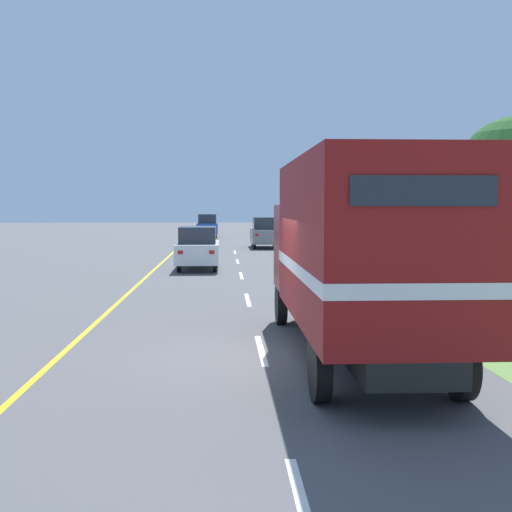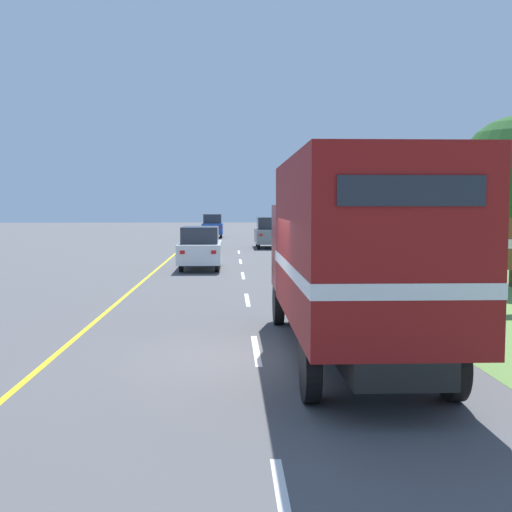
{
  "view_description": "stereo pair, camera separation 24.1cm",
  "coord_description": "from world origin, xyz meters",
  "px_view_note": "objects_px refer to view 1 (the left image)",
  "views": [
    {
      "loc": [
        -0.71,
        -11.37,
        2.72
      ],
      "look_at": [
        0.3,
        8.32,
        1.2
      ],
      "focal_mm": 45.0,
      "sensor_mm": 36.0,
      "label": 1
    },
    {
      "loc": [
        -0.47,
        -11.39,
        2.72
      ],
      "look_at": [
        0.3,
        8.32,
        1.2
      ],
      "focal_mm": 45.0,
      "sensor_mm": 36.0,
      "label": 2
    }
  ],
  "objects_px": {
    "horse_trailer_truck": "(356,250)",
    "highway_sign": "(503,245)",
    "roadside_tree_mid": "(415,197)",
    "lead_car_white": "(198,248)",
    "lead_car_grey_ahead": "(265,233)",
    "lead_car_blue_ahead": "(207,226)"
  },
  "relations": [
    {
      "from": "horse_trailer_truck",
      "to": "roadside_tree_mid",
      "type": "relative_size",
      "value": 1.59
    },
    {
      "from": "horse_trailer_truck",
      "to": "lead_car_blue_ahead",
      "type": "relative_size",
      "value": 2.02
    },
    {
      "from": "highway_sign",
      "to": "horse_trailer_truck",
      "type": "bearing_deg",
      "value": -133.5
    },
    {
      "from": "horse_trailer_truck",
      "to": "roadside_tree_mid",
      "type": "distance_m",
      "value": 19.05
    },
    {
      "from": "highway_sign",
      "to": "lead_car_blue_ahead",
      "type": "bearing_deg",
      "value": 102.08
    },
    {
      "from": "lead_car_white",
      "to": "lead_car_grey_ahead",
      "type": "height_order",
      "value": "lead_car_grey_ahead"
    },
    {
      "from": "lead_car_white",
      "to": "highway_sign",
      "type": "distance_m",
      "value": 14.37
    },
    {
      "from": "horse_trailer_truck",
      "to": "highway_sign",
      "type": "height_order",
      "value": "horse_trailer_truck"
    },
    {
      "from": "roadside_tree_mid",
      "to": "lead_car_white",
      "type": "bearing_deg",
      "value": -174.05
    },
    {
      "from": "lead_car_white",
      "to": "roadside_tree_mid",
      "type": "bearing_deg",
      "value": 5.95
    },
    {
      "from": "highway_sign",
      "to": "roadside_tree_mid",
      "type": "distance_m",
      "value": 12.84
    },
    {
      "from": "horse_trailer_truck",
      "to": "highway_sign",
      "type": "xyz_separation_m",
      "value": [
        4.95,
        5.22,
        -0.24
      ]
    },
    {
      "from": "horse_trailer_truck",
      "to": "lead_car_blue_ahead",
      "type": "bearing_deg",
      "value": 94.64
    },
    {
      "from": "lead_car_white",
      "to": "lead_car_blue_ahead",
      "type": "height_order",
      "value": "lead_car_blue_ahead"
    },
    {
      "from": "horse_trailer_truck",
      "to": "highway_sign",
      "type": "distance_m",
      "value": 7.19
    },
    {
      "from": "horse_trailer_truck",
      "to": "highway_sign",
      "type": "bearing_deg",
      "value": 46.5
    },
    {
      "from": "lead_car_grey_ahead",
      "to": "highway_sign",
      "type": "relative_size",
      "value": 1.54
    },
    {
      "from": "lead_car_white",
      "to": "lead_car_grey_ahead",
      "type": "relative_size",
      "value": 1.04
    },
    {
      "from": "lead_car_grey_ahead",
      "to": "lead_car_blue_ahead",
      "type": "bearing_deg",
      "value": 105.91
    },
    {
      "from": "lead_car_blue_ahead",
      "to": "roadside_tree_mid",
      "type": "height_order",
      "value": "roadside_tree_mid"
    },
    {
      "from": "lead_car_white",
      "to": "lead_car_blue_ahead",
      "type": "bearing_deg",
      "value": 90.56
    },
    {
      "from": "lead_car_grey_ahead",
      "to": "highway_sign",
      "type": "bearing_deg",
      "value": -80.11
    }
  ]
}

